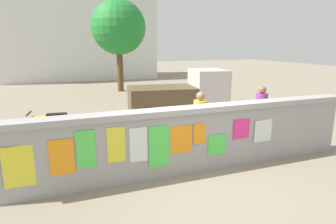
% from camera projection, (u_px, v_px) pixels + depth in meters
% --- Properties ---
extents(ground, '(60.00, 60.00, 0.00)m').
position_uv_depth(ground, '(122.00, 103.00, 13.92)').
color(ground, gray).
extents(poster_wall, '(8.18, 0.42, 1.48)m').
position_uv_depth(poster_wall, '(195.00, 138.00, 6.46)').
color(poster_wall, '#9A9A9A').
rests_on(poster_wall, ground).
extents(auto_rickshaw_truck, '(3.78, 1.99, 1.85)m').
position_uv_depth(auto_rickshaw_truck, '(183.00, 96.00, 10.91)').
color(auto_rickshaw_truck, black).
rests_on(auto_rickshaw_truck, ground).
extents(motorcycle, '(1.89, 0.56, 0.87)m').
position_uv_depth(motorcycle, '(52.00, 125.00, 8.57)').
color(motorcycle, black).
rests_on(motorcycle, ground).
extents(bicycle_near, '(1.71, 0.44, 0.95)m').
position_uv_depth(bicycle_near, '(119.00, 148.00, 6.99)').
color(bicycle_near, black).
rests_on(bicycle_near, ground).
extents(person_walking, '(0.45, 0.45, 1.62)m').
position_uv_depth(person_walking, '(200.00, 116.00, 7.48)').
color(person_walking, '#338CBF').
rests_on(person_walking, ground).
extents(person_bystander, '(0.48, 0.48, 1.62)m').
position_uv_depth(person_bystander, '(261.00, 108.00, 8.47)').
color(person_bystander, '#D83F72').
rests_on(person_bystander, ground).
extents(tree_roadside, '(3.12, 3.12, 5.27)m').
position_uv_depth(tree_roadside, '(119.00, 28.00, 16.70)').
color(tree_roadside, brown).
rests_on(tree_roadside, ground).
extents(building_background, '(11.81, 5.26, 6.57)m').
position_uv_depth(building_background, '(79.00, 37.00, 23.36)').
color(building_background, silver).
rests_on(building_background, ground).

